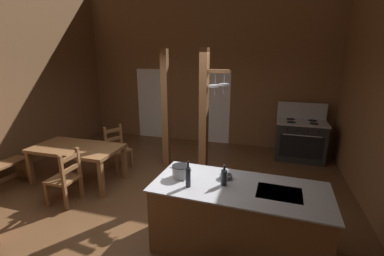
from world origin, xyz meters
TOP-DOWN VIEW (x-y plane):
  - ground_plane at (0.00, 0.00)m, footprint 7.60×8.18m
  - wall_back at (0.00, 3.76)m, footprint 7.60×0.14m
  - glazed_door_back_left at (-1.53, 3.69)m, footprint 1.00×0.01m
  - glazed_panel_back_right at (0.34, 3.69)m, footprint 0.84×0.01m
  - kitchen_island at (1.52, -0.48)m, footprint 2.20×1.05m
  - stove_range at (2.57, 3.07)m, footprint 1.15×0.84m
  - support_post_with_pot_rack at (0.70, 1.03)m, footprint 0.53×0.25m
  - support_post_center at (-0.33, 1.70)m, footprint 0.14×0.14m
  - dining_table at (-1.72, 0.51)m, footprint 1.70×0.90m
  - ladderback_chair_near_window at (-1.36, 1.33)m, footprint 0.59×0.59m
  - ladderback_chair_by_post at (-1.39, -0.21)m, footprint 0.44×0.44m
  - stockpot_on_counter at (0.74, -0.45)m, footprint 0.30×0.23m
  - mixing_bowl_on_counter at (1.32, -0.32)m, footprint 0.16×0.16m
  - bottle_tall_on_counter at (0.92, -0.67)m, footprint 0.06×0.06m
  - bottle_short_on_counter at (1.33, -0.50)m, footprint 0.07×0.07m

SIDE VIEW (x-z plane):
  - ground_plane at x=0.00m, z-range -0.10..0.00m
  - kitchen_island at x=1.52m, z-range 0.00..0.89m
  - ladderback_chair_near_window at x=-1.36m, z-range -0.02..0.93m
  - ladderback_chair_by_post at x=-1.39m, z-range -0.02..0.93m
  - stove_range at x=2.57m, z-range -0.18..1.14m
  - dining_table at x=-1.72m, z-range 0.28..1.02m
  - mixing_bowl_on_counter at x=1.32m, z-range 0.89..0.95m
  - stockpot_on_counter at x=0.74m, z-range 0.89..1.06m
  - bottle_short_on_counter at x=1.33m, z-range 0.86..1.13m
  - bottle_tall_on_counter at x=0.92m, z-range 0.85..1.19m
  - glazed_door_back_left at x=-1.53m, z-range 0.00..2.05m
  - glazed_panel_back_right at x=0.34m, z-range 0.00..2.05m
  - support_post_center at x=-0.33m, z-range 0.00..2.58m
  - support_post_with_pot_rack at x=0.70m, z-range 0.08..2.65m
  - wall_back at x=0.00m, z-range 0.00..4.23m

